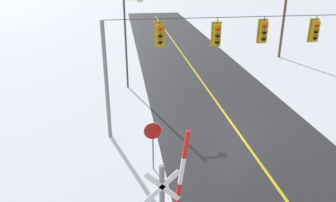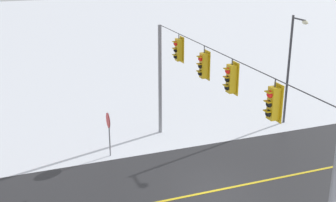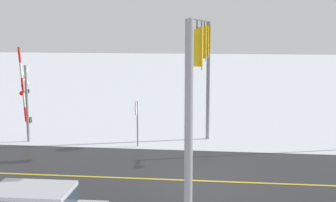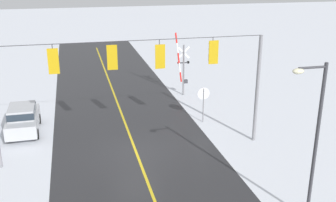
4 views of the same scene
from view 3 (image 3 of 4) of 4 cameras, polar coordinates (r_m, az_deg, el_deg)
name	(u,v)px [view 3 (image 3 of 4)]	position (r m, az deg, el deg)	size (l,w,h in m)	color
ground_plane	(201,181)	(18.95, 3.99, -9.53)	(160.00, 160.00, 0.00)	silver
signal_span	(202,67)	(18.10, 4.11, 4.03)	(14.20, 0.47, 6.22)	gray
stop_sign	(137,113)	(23.73, -3.74, -1.41)	(0.80, 0.09, 2.35)	gray
railroad_crossing	(26,98)	(25.57, -16.64, 0.36)	(1.20, 0.31, 4.96)	gray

